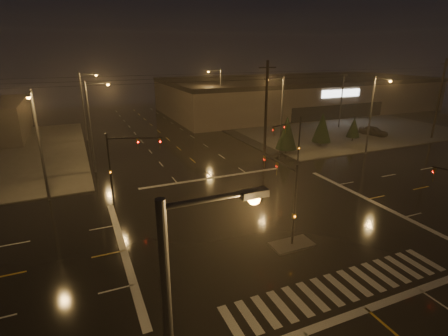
# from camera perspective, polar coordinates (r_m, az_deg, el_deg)

# --- Properties ---
(ground) EXTENTS (140.00, 140.00, 0.00)m
(ground) POSITION_cam_1_polar(r_m,az_deg,el_deg) (28.60, 6.50, -8.62)
(ground) COLOR black
(ground) RESTS_ON ground
(sidewalk_ne) EXTENTS (36.00, 36.00, 0.12)m
(sidewalk_ne) POSITION_cam_1_polar(r_m,az_deg,el_deg) (68.62, 16.01, 7.01)
(sidewalk_ne) COLOR #413F3A
(sidewalk_ne) RESTS_ON ground
(median_island) EXTENTS (3.00, 1.60, 0.15)m
(median_island) POSITION_cam_1_polar(r_m,az_deg,el_deg) (25.63, 11.03, -12.14)
(median_island) COLOR #413F3A
(median_island) RESTS_ON ground
(crosswalk) EXTENTS (15.00, 2.60, 0.01)m
(crosswalk) POSITION_cam_1_polar(r_m,az_deg,el_deg) (22.46, 18.51, -17.94)
(crosswalk) COLOR beige
(crosswalk) RESTS_ON ground
(stop_bar_near) EXTENTS (16.00, 0.50, 0.01)m
(stop_bar_near) POSITION_cam_1_polar(r_m,az_deg,el_deg) (21.38, 22.25, -20.56)
(stop_bar_near) COLOR beige
(stop_bar_near) RESTS_ON ground
(stop_bar_far) EXTENTS (16.00, 0.50, 0.01)m
(stop_bar_far) POSITION_cam_1_polar(r_m,az_deg,el_deg) (37.69, -1.79, -1.61)
(stop_bar_far) COLOR beige
(stop_bar_far) RESTS_ON ground
(parking_lot) EXTENTS (50.00, 24.00, 0.08)m
(parking_lot) POSITION_cam_1_polar(r_m,az_deg,el_deg) (70.43, 20.22, 6.85)
(parking_lot) COLOR black
(parking_lot) RESTS_ON ground
(retail_building) EXTENTS (60.20, 28.30, 7.20)m
(retail_building) POSITION_cam_1_polar(r_m,az_deg,el_deg) (83.63, 12.00, 11.92)
(retail_building) COLOR brown
(retail_building) RESTS_ON ground
(signal_mast_median) EXTENTS (0.25, 4.59, 6.00)m
(signal_mast_median) POSITION_cam_1_polar(r_m,az_deg,el_deg) (24.68, 10.35, -3.79)
(signal_mast_median) COLOR black
(signal_mast_median) RESTS_ON ground
(signal_mast_ne) EXTENTS (4.84, 1.86, 6.00)m
(signal_mast_ne) POSITION_cam_1_polar(r_m,az_deg,el_deg) (40.21, 11.35, 4.97)
(signal_mast_ne) COLOR black
(signal_mast_ne) RESTS_ON ground
(signal_mast_nw) EXTENTS (4.84, 1.86, 6.00)m
(signal_mast_nw) POSITION_cam_1_polar(r_m,az_deg,el_deg) (33.52, -16.56, 1.83)
(signal_mast_nw) COLOR black
(signal_mast_nw) RESTS_ON ground
(streetlight_1) EXTENTS (2.77, 0.32, 10.00)m
(streetlight_1) POSITION_cam_1_polar(r_m,az_deg,el_deg) (40.58, -20.68, 7.17)
(streetlight_1) COLOR #38383A
(streetlight_1) RESTS_ON ground
(streetlight_2) EXTENTS (2.77, 0.32, 10.00)m
(streetlight_2) POSITION_cam_1_polar(r_m,az_deg,el_deg) (56.39, -21.76, 9.96)
(streetlight_2) COLOR #38383A
(streetlight_2) RESTS_ON ground
(streetlight_3) EXTENTS (2.77, 0.32, 10.00)m
(streetlight_3) POSITION_cam_1_polar(r_m,az_deg,el_deg) (45.52, 9.09, 9.26)
(streetlight_3) COLOR #38383A
(streetlight_3) RESTS_ON ground
(streetlight_4) EXTENTS (2.77, 0.32, 10.00)m
(streetlight_4) POSITION_cam_1_polar(r_m,az_deg,el_deg) (63.15, -0.80, 12.05)
(streetlight_4) COLOR #38383A
(streetlight_4) RESTS_ON ground
(streetlight_5) EXTENTS (0.32, 2.77, 10.00)m
(streetlight_5) POSITION_cam_1_polar(r_m,az_deg,el_deg) (33.99, -28.02, 4.14)
(streetlight_5) COLOR #38383A
(streetlight_5) RESTS_ON ground
(streetlight_6) EXTENTS (0.32, 2.77, 10.00)m
(streetlight_6) POSITION_cam_1_polar(r_m,az_deg,el_deg) (48.69, 23.16, 8.61)
(streetlight_6) COLOR #38383A
(streetlight_6) RESTS_ON ground
(utility_pole_1) EXTENTS (2.20, 0.32, 12.00)m
(utility_pole_1) POSITION_cam_1_polar(r_m,az_deg,el_deg) (42.14, 6.86, 9.07)
(utility_pole_1) COLOR black
(utility_pole_1) RESTS_ON ground
(utility_pole_2) EXTENTS (2.20, 0.32, 12.00)m
(utility_pole_2) POSITION_cam_1_polar(r_m,az_deg,el_deg) (62.73, 31.69, 9.59)
(utility_pole_2) COLOR black
(utility_pole_2) RESTS_ON ground
(conifer_0) EXTENTS (2.77, 2.77, 5.03)m
(conifer_0) POSITION_cam_1_polar(r_m,az_deg,el_deg) (46.55, 10.22, 5.71)
(conifer_0) COLOR black
(conifer_0) RESTS_ON ground
(conifer_1) EXTENTS (2.66, 2.66, 4.86)m
(conifer_1) POSITION_cam_1_polar(r_m,az_deg,el_deg) (51.55, 15.74, 6.45)
(conifer_1) COLOR black
(conifer_1) RESTS_ON ground
(conifer_2) EXTENTS (1.96, 1.96, 3.76)m
(conifer_2) POSITION_cam_1_polar(r_m,az_deg,el_deg) (55.77, 20.43, 6.28)
(conifer_2) COLOR black
(conifer_2) RESTS_ON ground
(car_parked) EXTENTS (3.07, 4.80, 1.52)m
(car_parked) POSITION_cam_1_polar(r_m,az_deg,el_deg) (61.35, 23.21, 5.58)
(car_parked) COLOR black
(car_parked) RESTS_ON ground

